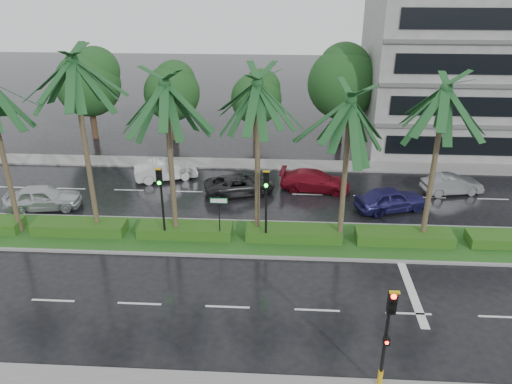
# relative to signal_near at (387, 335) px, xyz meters

# --- Properties ---
(ground) EXTENTS (120.00, 120.00, 0.00)m
(ground) POSITION_rel_signal_near_xyz_m (-6.00, 9.39, -2.50)
(ground) COLOR black
(ground) RESTS_ON ground
(far_sidewalk) EXTENTS (40.00, 2.00, 0.12)m
(far_sidewalk) POSITION_rel_signal_near_xyz_m (-6.00, 21.39, -2.44)
(far_sidewalk) COLOR slate
(far_sidewalk) RESTS_ON ground
(median) EXTENTS (36.00, 4.00, 0.15)m
(median) POSITION_rel_signal_near_xyz_m (-6.00, 10.39, -2.42)
(median) COLOR gray
(median) RESTS_ON ground
(hedge) EXTENTS (35.20, 1.40, 0.60)m
(hedge) POSITION_rel_signal_near_xyz_m (-6.00, 10.39, -2.05)
(hedge) COLOR #1D4413
(hedge) RESTS_ON median
(lane_markings) EXTENTS (34.00, 13.06, 0.01)m
(lane_markings) POSITION_rel_signal_near_xyz_m (-2.96, 8.96, -2.50)
(lane_markings) COLOR silver
(lane_markings) RESTS_ON ground
(palm_row) EXTENTS (26.30, 4.20, 10.40)m
(palm_row) POSITION_rel_signal_near_xyz_m (-7.25, 10.41, 5.55)
(palm_row) COLOR #443427
(palm_row) RESTS_ON median
(signal_near) EXTENTS (0.34, 0.45, 4.36)m
(signal_near) POSITION_rel_signal_near_xyz_m (0.00, 0.00, 0.00)
(signal_near) COLOR black
(signal_near) RESTS_ON near_sidewalk
(signal_median_left) EXTENTS (0.34, 0.42, 4.36)m
(signal_median_left) POSITION_rel_signal_near_xyz_m (-10.00, 9.69, 0.49)
(signal_median_left) COLOR black
(signal_median_left) RESTS_ON median
(signal_median_right) EXTENTS (0.34, 0.42, 4.36)m
(signal_median_right) POSITION_rel_signal_near_xyz_m (-4.50, 9.69, 0.49)
(signal_median_right) COLOR black
(signal_median_right) RESTS_ON median
(street_sign) EXTENTS (0.95, 0.09, 2.60)m
(street_sign) POSITION_rel_signal_near_xyz_m (-7.00, 9.87, -0.38)
(street_sign) COLOR black
(street_sign) RESTS_ON median
(bg_trees) EXTENTS (33.24, 5.71, 8.24)m
(bg_trees) POSITION_rel_signal_near_xyz_m (-5.49, 26.98, 2.30)
(bg_trees) COLOR #3B291B
(bg_trees) RESTS_ON ground
(building) EXTENTS (16.00, 10.00, 12.00)m
(building) POSITION_rel_signal_near_xyz_m (11.00, 27.39, 3.50)
(building) COLOR gray
(building) RESTS_ON ground
(car_silver) EXTENTS (2.58, 4.75, 1.53)m
(car_silver) POSITION_rel_signal_near_xyz_m (-18.42, 13.39, -1.74)
(car_silver) COLOR silver
(car_silver) RESTS_ON ground
(car_white) EXTENTS (2.93, 4.57, 1.42)m
(car_white) POSITION_rel_signal_near_xyz_m (-11.87, 18.37, -1.79)
(car_white) COLOR silver
(car_white) RESTS_ON ground
(car_darkgrey) EXTENTS (3.45, 5.05, 1.28)m
(car_darkgrey) POSITION_rel_signal_near_xyz_m (-6.50, 16.29, -1.86)
(car_darkgrey) COLOR black
(car_darkgrey) RESTS_ON ground
(car_red) EXTENTS (2.51, 4.88, 1.35)m
(car_red) POSITION_rel_signal_near_xyz_m (-1.50, 17.18, -1.83)
(car_red) COLOR maroon
(car_red) RESTS_ON ground
(car_blue) EXTENTS (3.08, 4.74, 1.50)m
(car_blue) POSITION_rel_signal_near_xyz_m (3.00, 14.43, -1.75)
(car_blue) COLOR navy
(car_blue) RESTS_ON ground
(car_grey) EXTENTS (2.08, 4.11, 1.29)m
(car_grey) POSITION_rel_signal_near_xyz_m (7.50, 17.15, -1.86)
(car_grey) COLOR slate
(car_grey) RESTS_ON ground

